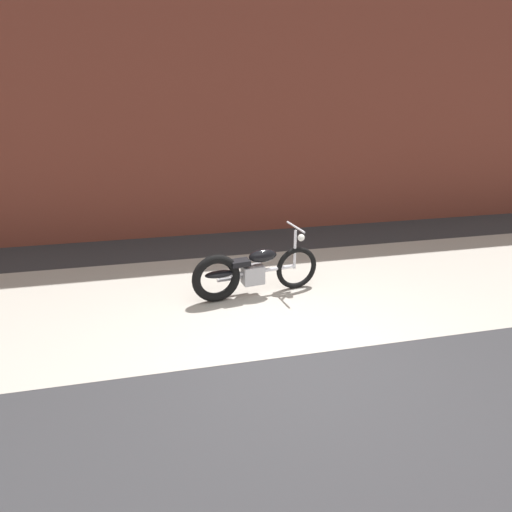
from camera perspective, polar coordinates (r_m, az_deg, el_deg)
ground_plane at (r=5.37m, az=4.56°, el=-12.72°), size 80.00×80.00×0.00m
sidewalk_slab at (r=6.85m, az=0.23°, el=-4.87°), size 36.00×3.50×0.01m
brick_building_wall at (r=9.58m, az=-4.74°, el=20.40°), size 36.00×0.50×5.86m
motorcycle_black at (r=6.63m, az=-1.05°, el=-2.02°), size 2.00×0.59×1.03m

